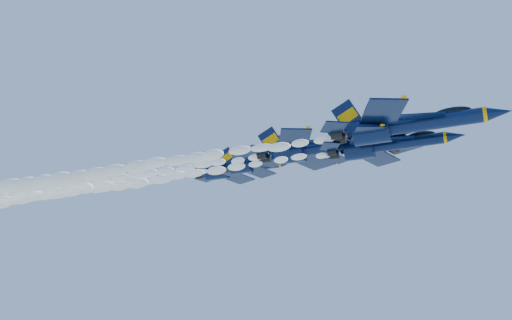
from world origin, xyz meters
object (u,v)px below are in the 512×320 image
(jet_third, at_px, (317,148))
(jet_fourth, at_px, (260,163))
(jet_lead, at_px, (407,125))
(jet_fifth, at_px, (237,168))
(jet_second, at_px, (386,145))

(jet_third, bearing_deg, jet_fourth, 141.59)
(jet_lead, xyz_separation_m, jet_third, (-12.89, 11.70, 3.84))
(jet_third, height_order, jet_fourth, jet_fourth)
(jet_third, bearing_deg, jet_fifth, 136.96)
(jet_lead, xyz_separation_m, jet_second, (-2.76, 2.99, -0.68))
(jet_third, distance_m, jet_fourth, 14.47)
(jet_third, xyz_separation_m, jet_fifth, (-18.21, 17.00, 5.69))
(jet_second, relative_size, jet_fifth, 0.84)
(jet_fourth, bearing_deg, jet_second, -39.51)
(jet_lead, bearing_deg, jet_second, 132.71)
(jet_second, distance_m, jet_fifth, 39.60)
(jet_fifth, bearing_deg, jet_fourth, -49.15)
(jet_fifth, bearing_deg, jet_lead, -42.70)
(jet_second, xyz_separation_m, jet_fourth, (-21.27, 17.54, 7.23))
(jet_third, bearing_deg, jet_lead, -42.22)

